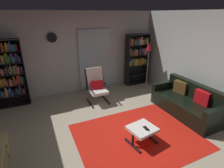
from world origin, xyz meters
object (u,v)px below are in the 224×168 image
object	(u,v)px
tv_remote	(147,129)
cell_phone	(146,128)
bookshelf_near_tv	(7,72)
wall_clock	(52,38)
lounge_armchair	(96,85)
bookshelf_near_sofa	(136,56)
leather_sofa	(187,103)
ottoman	(142,130)
floor_lamp_by_shelf	(149,52)

from	to	relation	value
tv_remote	cell_phone	distance (m)	0.02
bookshelf_near_tv	wall_clock	world-z (taller)	wall_clock
lounge_armchair	tv_remote	world-z (taller)	lounge_armchair
bookshelf_near_sofa	cell_phone	size ratio (longest dim) A/B	13.16
bookshelf_near_sofa	lounge_armchair	xyz separation A→B (m)	(-1.85, -0.77, -0.55)
tv_remote	lounge_armchair	bearing A→B (deg)	87.19
bookshelf_near_sofa	wall_clock	distance (m)	2.96
leather_sofa	ottoman	xyz separation A→B (m)	(-1.76, -0.48, -0.00)
bookshelf_near_sofa	cell_phone	xyz separation A→B (m)	(-1.62, -2.99, -0.72)
bookshelf_near_sofa	tv_remote	xyz separation A→B (m)	(-1.62, -3.02, -0.71)
tv_remote	floor_lamp_by_shelf	distance (m)	3.23
bookshelf_near_tv	tv_remote	distance (m)	4.00
ottoman	floor_lamp_by_shelf	bearing A→B (deg)	53.19
floor_lamp_by_shelf	bookshelf_near_tv	bearing A→B (deg)	173.45
ottoman	tv_remote	bearing A→B (deg)	-59.30
ottoman	leather_sofa	bearing A→B (deg)	15.36
leather_sofa	bookshelf_near_tv	bearing A→B (deg)	149.93
ottoman	lounge_armchair	bearing A→B (deg)	94.85
bookshelf_near_sofa	tv_remote	distance (m)	3.50
floor_lamp_by_shelf	tv_remote	bearing A→B (deg)	-125.25
leather_sofa	ottoman	size ratio (longest dim) A/B	3.22
ottoman	cell_phone	size ratio (longest dim) A/B	4.19
floor_lamp_by_shelf	wall_clock	bearing A→B (deg)	167.33
bookshelf_near_sofa	lounge_armchair	size ratio (longest dim) A/B	1.80
floor_lamp_by_shelf	wall_clock	size ratio (longest dim) A/B	5.54
ottoman	cell_phone	world-z (taller)	cell_phone
tv_remote	cell_phone	size ratio (longest dim) A/B	1.03
bookshelf_near_tv	cell_phone	distance (m)	3.99
cell_phone	bookshelf_near_sofa	bearing A→B (deg)	65.00
floor_lamp_by_shelf	wall_clock	distance (m)	3.14
bookshelf_near_tv	floor_lamp_by_shelf	xyz separation A→B (m)	(4.33, -0.50, 0.29)
floor_lamp_by_shelf	cell_phone	bearing A→B (deg)	-125.48
bookshelf_near_tv	lounge_armchair	world-z (taller)	bookshelf_near_tv
bookshelf_near_tv	bookshelf_near_sofa	size ratio (longest dim) A/B	1.03
bookshelf_near_tv	tv_remote	bearing A→B (deg)	-49.94
cell_phone	tv_remote	bearing A→B (deg)	-90.90
tv_remote	wall_clock	xyz separation A→B (m)	(-1.23, 3.20, 1.48)
lounge_armchair	wall_clock	bearing A→B (deg)	136.20
lounge_armchair	floor_lamp_by_shelf	bearing A→B (deg)	7.89
bookshelf_near_sofa	leather_sofa	bearing A→B (deg)	-87.93
bookshelf_near_sofa	ottoman	distance (m)	3.47
leather_sofa	floor_lamp_by_shelf	distance (m)	2.21
cell_phone	ottoman	bearing A→B (deg)	135.15
ottoman	tv_remote	distance (m)	0.12
bookshelf_near_sofa	lounge_armchair	distance (m)	2.08
bookshelf_near_sofa	cell_phone	world-z (taller)	bookshelf_near_sofa
ottoman	bookshelf_near_sofa	bearing A→B (deg)	60.39
lounge_armchair	floor_lamp_by_shelf	distance (m)	2.18
lounge_armchair	wall_clock	distance (m)	1.91
tv_remote	bookshelf_near_sofa	bearing A→B (deg)	53.05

